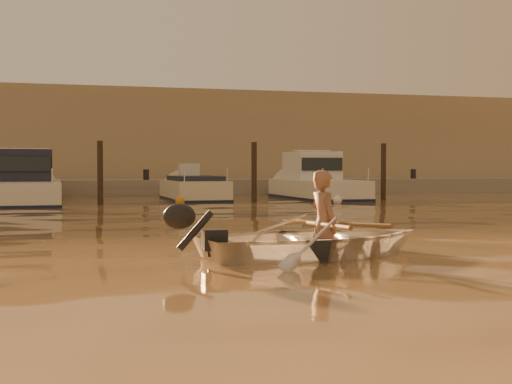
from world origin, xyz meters
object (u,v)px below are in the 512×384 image
object	(u,v)px
dinghy	(317,240)
moored_boat_2	(21,184)
person	(324,224)
moored_boat_3	(194,194)
moored_boat_4	(317,182)
waterfront_building	(87,142)

from	to	relation	value
dinghy	moored_boat_2	xyz separation A→B (m)	(-4.46, 16.02, 0.41)
person	moored_boat_2	distance (m)	16.64
moored_boat_2	moored_boat_3	bearing A→B (deg)	0.00
moored_boat_4	waterfront_building	xyz separation A→B (m)	(-7.86, 11.00, 1.77)
person	dinghy	bearing A→B (deg)	90.00
person	waterfront_building	xyz separation A→B (m)	(-1.89, 27.00, 1.98)
dinghy	waterfront_building	bearing A→B (deg)	-5.34
dinghy	moored_boat_4	world-z (taller)	moored_boat_4
moored_boat_4	waterfront_building	size ratio (longest dim) A/B	0.14
moored_boat_2	moored_boat_4	xyz separation A→B (m)	(10.52, 0.00, 0.00)
moored_boat_3	waterfront_building	xyz separation A→B (m)	(-3.18, 11.00, 2.17)
moored_boat_3	moored_boat_2	bearing A→B (deg)	180.00
dinghy	person	bearing A→B (deg)	-90.00
moored_boat_3	dinghy	bearing A→B (deg)	-94.97
dinghy	moored_boat_2	size ratio (longest dim) A/B	0.38
dinghy	person	xyz separation A→B (m)	(0.10, 0.02, 0.21)
dinghy	moored_boat_3	distance (m)	16.08
person	waterfront_building	size ratio (longest dim) A/B	0.03
person	waterfront_building	world-z (taller)	waterfront_building
moored_boat_3	moored_boat_4	world-z (taller)	moored_boat_4
person	moored_boat_4	bearing A→B (deg)	-29.59
waterfront_building	moored_boat_4	bearing A→B (deg)	-54.46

